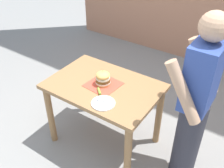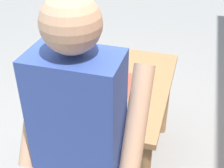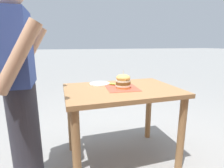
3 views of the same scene
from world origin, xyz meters
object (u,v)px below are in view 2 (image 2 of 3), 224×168
at_px(pickle_spear, 97,81).
at_px(side_plate_with_forks, 76,89).
at_px(diner_across_table, 82,166).
at_px(patio_table, 116,99).
at_px(sandwich, 117,73).

relative_size(pickle_spear, side_plate_with_forks, 0.45).
xyz_separation_m(pickle_spear, diner_across_table, (-0.21, 0.85, 0.08)).
bearing_deg(diner_across_table, side_plate_with_forks, -65.67).
relative_size(patio_table, pickle_spear, 11.05).
relative_size(patio_table, sandwich, 6.36).
height_order(patio_table, side_plate_with_forks, side_plate_with_forks).
xyz_separation_m(patio_table, side_plate_with_forks, (0.24, 0.17, 0.15)).
relative_size(patio_table, side_plate_with_forks, 5.02).
bearing_deg(sandwich, side_plate_with_forks, 36.07).
xyz_separation_m(patio_table, diner_across_table, (-0.08, 0.89, 0.24)).
bearing_deg(pickle_spear, patio_table, -162.71).
height_order(side_plate_with_forks, diner_across_table, diner_across_table).
bearing_deg(patio_table, pickle_spear, 17.29).
bearing_deg(diner_across_table, patio_table, -84.61).
height_order(patio_table, diner_across_table, diner_across_table).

